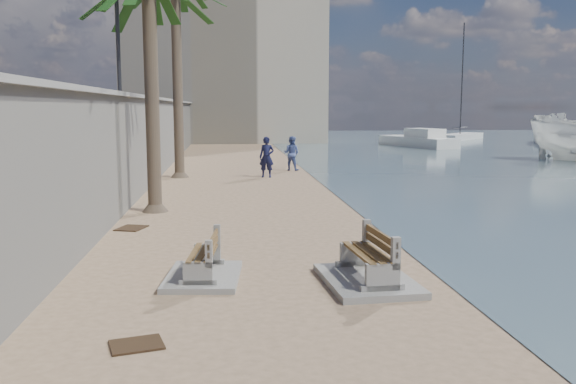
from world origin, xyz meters
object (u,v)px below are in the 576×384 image
sailboat_west (460,137)px  bench_far (203,261)px  bench_near (368,262)px  yacht_far (417,142)px  yacht_near (557,141)px  person_b (292,152)px  person_a (267,154)px

sailboat_west → bench_far: bearing=-116.4°
bench_near → sailboat_west: (20.33, 47.43, -0.08)m
sailboat_west → yacht_far: bearing=-127.3°
yacht_far → yacht_near: bearing=-103.6°
person_b → sailboat_west: sailboat_west is taller
yacht_near → sailboat_west: 10.08m
person_b → bench_far: bearing=107.1°
person_b → yacht_near: 31.01m
yacht_near → sailboat_west: sailboat_west is taller
person_b → yacht_near: size_ratio=0.19×
person_a → sailboat_west: 36.93m
bench_far → sailboat_west: sailboat_west is taller
sailboat_west → person_b: bearing=-125.5°
bench_far → yacht_near: (28.43, 38.15, -0.00)m
bench_near → person_a: bearing=92.3°
bench_near → person_b: person_b is taller
bench_far → person_a: (2.27, 16.47, 0.71)m
person_a → person_b: size_ratio=1.11×
bench_far → yacht_near: bearing=53.3°
person_a → yacht_far: (13.59, 20.60, -0.71)m
bench_near → person_b: size_ratio=1.22×
bench_far → yacht_far: (15.86, 37.07, -0.00)m
person_b → yacht_far: person_b is taller
person_a → yacht_near: (26.15, 21.67, -0.71)m
person_b → sailboat_west: bearing=-97.5°
person_b → sailboat_west: 33.70m
person_a → sailboat_west: (21.02, 30.35, -0.73)m
bench_near → yacht_far: bearing=71.1°
bench_near → yacht_near: yacht_near is taller
bench_near → person_b: bearing=87.8°
bench_far → person_a: size_ratio=0.96×
bench_near → yacht_far: (12.89, 37.67, -0.06)m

